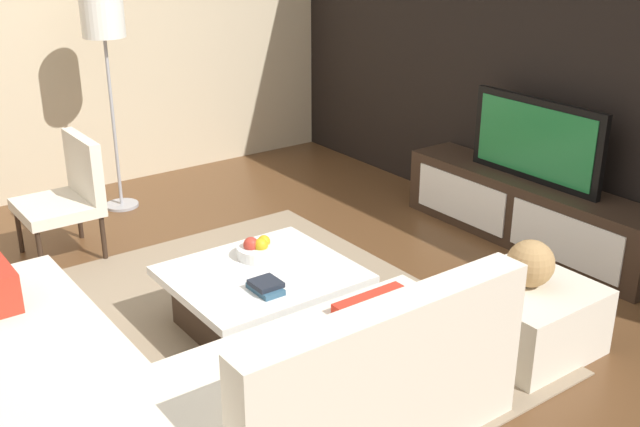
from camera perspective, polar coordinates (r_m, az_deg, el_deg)
ground_plane at (r=4.61m, az=-4.64°, el=-9.32°), size 14.00×14.00×0.00m
feature_wall_back at (r=5.89m, az=18.26°, el=11.23°), size 6.40×0.12×2.80m
side_wall_left at (r=7.02m, az=-17.83°, el=12.85°), size 0.12×5.20×2.80m
area_rug at (r=4.68m, az=-5.30°, el=-8.74°), size 3.00×2.59×0.01m
media_console at (r=5.96m, az=15.23°, el=0.14°), size 2.14×0.45×0.50m
television at (r=5.79m, az=15.77°, el=5.26°), size 1.13×0.06×0.61m
sectional_couch at (r=3.75m, az=-11.83°, el=-12.62°), size 2.31×2.39×0.83m
coffee_table at (r=4.63m, az=-4.32°, el=-6.29°), size 0.92×1.05×0.38m
accent_chair_near at (r=5.78m, az=-18.18°, el=1.65°), size 0.57×0.53×0.87m
floor_lamp at (r=6.38m, az=-15.80°, el=13.05°), size 0.34×0.34×1.75m
ottoman at (r=4.58m, az=14.98°, el=-7.39°), size 0.70×0.70×0.40m
fruit_bowl at (r=4.71m, az=-4.57°, el=-2.68°), size 0.28×0.28×0.14m
decorative_ball at (r=4.43m, az=15.39°, el=-3.60°), size 0.27×0.27×0.27m
book_stack at (r=4.31m, az=-4.07°, el=-5.43°), size 0.21×0.15×0.06m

